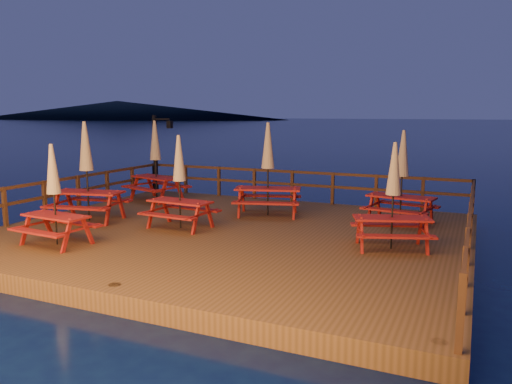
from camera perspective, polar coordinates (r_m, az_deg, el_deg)
ground at (r=13.42m, az=-3.04°, el=-6.09°), size 500.00×500.00×0.00m
deck at (r=13.37m, az=-3.05°, el=-5.27°), size 12.00×10.00×0.40m
deck_piles at (r=13.50m, az=-3.03°, el=-7.32°), size 11.44×9.44×1.40m
railing at (r=14.74m, az=0.07°, el=-0.07°), size 11.80×9.75×1.10m
lamp_post at (r=19.69m, az=-11.08°, el=5.10°), size 0.85×0.18×3.00m
headland_left at (r=261.04m, az=-15.54°, el=9.02°), size 180.00×84.00×9.00m
picnic_table_0 at (r=17.99m, az=-11.40°, el=3.68°), size 2.37×2.15×2.83m
picnic_table_1 at (r=13.53m, az=-8.74°, el=1.33°), size 1.86×1.57×2.52m
picnic_table_2 at (r=14.50m, az=16.34°, el=1.81°), size 2.07×1.80×2.63m
picnic_table_3 at (r=15.05m, az=1.37°, el=2.80°), size 2.35×2.11×2.81m
picnic_table_4 at (r=15.09m, az=-18.79°, el=2.42°), size 2.28×2.00×2.86m
picnic_table_5 at (r=11.74m, az=15.40°, el=-0.23°), size 2.09×1.91×2.46m
picnic_table_6 at (r=12.61m, az=-22.09°, el=-0.10°), size 1.77×1.50×2.39m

